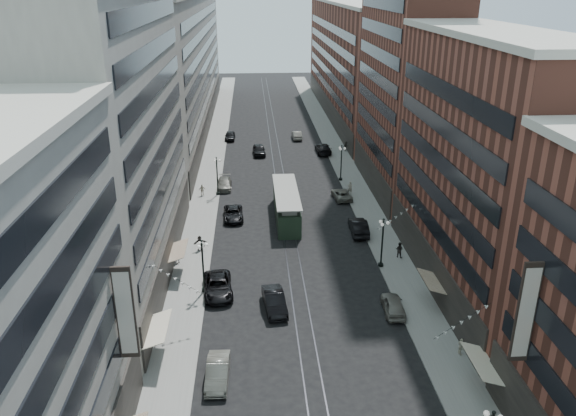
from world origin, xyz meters
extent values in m
plane|color=black|center=(0.00, 60.00, 0.00)|extent=(220.00, 220.00, 0.00)
cube|color=gray|center=(-11.00, 70.00, 0.07)|extent=(4.00, 180.00, 0.15)
cube|color=gray|center=(11.00, 70.00, 0.07)|extent=(4.00, 180.00, 0.15)
cube|color=#2D2D33|center=(-0.70, 70.00, 0.01)|extent=(0.12, 180.00, 0.02)
cube|color=#2D2D33|center=(0.70, 70.00, 0.01)|extent=(0.12, 180.00, 0.02)
cube|color=#9B978A|center=(-17.00, 33.00, 14.00)|extent=(8.00, 36.00, 28.00)
cube|color=#9B978A|center=(-17.00, 96.00, 13.00)|extent=(8.00, 90.00, 26.00)
cube|color=brown|center=(17.00, 28.00, 12.00)|extent=(8.00, 30.00, 24.00)
cube|color=brown|center=(17.00, 56.00, 21.00)|extent=(8.00, 26.00, 42.00)
cube|color=brown|center=(17.00, 105.00, 12.00)|extent=(8.00, 72.00, 24.00)
cylinder|color=black|center=(-9.20, 28.00, 0.30)|extent=(0.56, 0.56, 0.30)
cylinder|color=black|center=(-9.20, 28.00, 2.75)|extent=(0.18, 0.18, 5.20)
sphere|color=black|center=(-9.20, 28.00, 5.55)|extent=(0.24, 0.24, 0.24)
sphere|color=white|center=(-8.75, 28.00, 5.15)|extent=(0.36, 0.36, 0.36)
sphere|color=white|center=(-9.42, 28.39, 5.15)|extent=(0.36, 0.36, 0.36)
sphere|color=white|center=(-9.42, 27.61, 5.15)|extent=(0.36, 0.36, 0.36)
cylinder|color=black|center=(-9.20, 55.00, 0.30)|extent=(0.56, 0.56, 0.30)
cylinder|color=black|center=(-9.20, 55.00, 2.75)|extent=(0.18, 0.18, 5.20)
sphere|color=black|center=(-9.20, 55.00, 5.55)|extent=(0.24, 0.24, 0.24)
sphere|color=white|center=(-8.75, 55.00, 5.15)|extent=(0.36, 0.36, 0.36)
sphere|color=white|center=(-9.42, 55.39, 5.15)|extent=(0.36, 0.36, 0.36)
sphere|color=white|center=(-9.42, 54.61, 5.15)|extent=(0.36, 0.36, 0.36)
sphere|color=black|center=(9.20, 4.00, 5.55)|extent=(0.24, 0.24, 0.24)
sphere|color=white|center=(8.97, 4.39, 5.15)|extent=(0.36, 0.36, 0.36)
cylinder|color=black|center=(9.20, 32.00, 0.30)|extent=(0.56, 0.56, 0.30)
cylinder|color=black|center=(9.20, 32.00, 2.75)|extent=(0.18, 0.18, 5.20)
sphere|color=black|center=(9.20, 32.00, 5.55)|extent=(0.24, 0.24, 0.24)
sphere|color=white|center=(9.65, 32.00, 5.15)|extent=(0.36, 0.36, 0.36)
sphere|color=white|center=(8.97, 32.39, 5.15)|extent=(0.36, 0.36, 0.36)
sphere|color=white|center=(8.97, 31.61, 5.15)|extent=(0.36, 0.36, 0.36)
cylinder|color=black|center=(9.20, 60.00, 0.30)|extent=(0.56, 0.56, 0.30)
cylinder|color=black|center=(9.20, 60.00, 2.75)|extent=(0.18, 0.18, 5.20)
sphere|color=black|center=(9.20, 60.00, 5.55)|extent=(0.24, 0.24, 0.24)
sphere|color=white|center=(9.65, 60.00, 5.15)|extent=(0.36, 0.36, 0.36)
sphere|color=white|center=(8.97, 60.39, 5.15)|extent=(0.36, 0.36, 0.36)
sphere|color=white|center=(8.97, 59.61, 5.15)|extent=(0.36, 0.36, 0.36)
cube|color=#1F3121|center=(0.00, 46.06, 1.44)|extent=(2.77, 13.29, 2.88)
cube|color=gray|center=(0.00, 46.06, 3.21)|extent=(1.77, 12.18, 0.66)
cube|color=gray|center=(0.00, 46.06, 3.65)|extent=(2.99, 13.51, 0.17)
cylinder|color=black|center=(0.00, 41.07, 0.39)|extent=(2.55, 0.78, 0.78)
cylinder|color=black|center=(0.00, 51.04, 0.39)|extent=(2.55, 0.78, 0.78)
imported|color=slate|center=(-7.24, 14.70, 0.79)|extent=(1.80, 4.82, 1.57)
imported|color=black|center=(-7.85, 27.68, 0.82)|extent=(3.26, 6.14, 1.64)
imported|color=slate|center=(8.40, 23.27, 0.77)|extent=(2.06, 4.63, 1.55)
imported|color=black|center=(-2.48, 24.47, 0.86)|extent=(2.38, 5.37, 1.71)
imported|color=black|center=(-12.50, 34.16, 0.90)|extent=(0.80, 0.57, 1.49)
imported|color=beige|center=(12.29, 16.46, 0.90)|extent=(0.51, 0.92, 1.50)
imported|color=black|center=(-6.80, 46.18, 0.73)|extent=(2.68, 5.39, 1.47)
imported|color=#646259|center=(-8.40, 57.81, 0.74)|extent=(2.11, 5.12, 1.48)
imported|color=black|center=(-8.40, 85.20, 0.80)|extent=(2.04, 4.76, 1.60)
imported|color=black|center=(8.40, 40.72, 0.89)|extent=(1.97, 5.41, 1.77)
imported|color=slate|center=(8.16, 52.40, 0.68)|extent=(2.67, 5.06, 1.36)
imported|color=black|center=(8.40, 75.13, 0.86)|extent=(2.57, 6.00, 1.72)
imported|color=black|center=(-2.99, 74.79, 0.88)|extent=(2.33, 5.28, 1.77)
imported|color=gray|center=(4.50, 85.04, 0.77)|extent=(1.80, 4.74, 1.54)
imported|color=black|center=(-10.35, 37.23, 0.99)|extent=(1.61, 1.03, 1.68)
imported|color=#B0A892|center=(-11.38, 54.72, 0.96)|extent=(1.03, 0.67, 1.63)
imported|color=black|center=(11.65, 33.95, 1.04)|extent=(0.98, 0.89, 1.78)
imported|color=#A49987|center=(9.58, 53.96, 1.08)|extent=(0.71, 0.50, 1.87)
imported|color=black|center=(12.50, 75.50, 1.02)|extent=(1.22, 0.86, 1.75)
camera|label=1|loc=(-4.19, -20.40, 28.35)|focal=35.00mm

